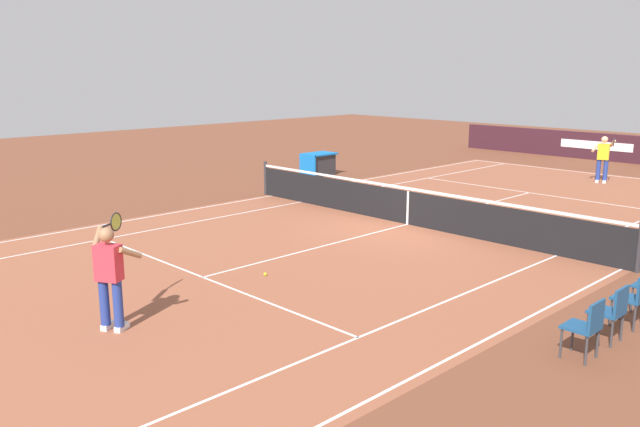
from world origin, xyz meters
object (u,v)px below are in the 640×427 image
Objects in this scene: tennis_player_far at (603,157)px; spectator_chair_4 at (612,309)px; tennis_player_near at (110,273)px; tennis_ball at (265,274)px; equipment_cart_tarped at (318,164)px; spectator_chair_5 at (587,325)px; spectator_chair_3 at (634,296)px; tennis_net at (408,206)px.

tennis_player_far is 1.93× the size of spectator_chair_4.
tennis_player_near is 1.00× the size of tennis_player_far.
tennis_player_far is 25.71× the size of tennis_ball.
equipment_cart_tarped is at bearing -138.94° from tennis_ball.
spectator_chair_5 is (0.85, 0.00, 0.00)m from spectator_chair_4.
tennis_player_near is 18.98m from tennis_player_far.
spectator_chair_3 and spectator_chair_4 have the same top height.
tennis_player_far reaches higher than tennis_ball.
equipment_cart_tarped is (-8.66, -14.26, -0.08)m from spectator_chair_5.
tennis_net is 9.36× the size of equipment_cart_tarped.
spectator_chair_4 is 16.26m from equipment_cart_tarped.
tennis_player_far is 1.93× the size of spectator_chair_3.
tennis_net is at bearing -172.13° from tennis_player_near.
tennis_net is at bearing -4.53° from tennis_player_far.
tennis_ball is at bearing -82.83° from spectator_chair_5.
spectator_chair_4 is at bearing 104.87° from tennis_ball.
tennis_player_near and tennis_player_far have the same top height.
tennis_net is 8.42m from equipment_cart_tarped.
tennis_player_far is 1.36× the size of equipment_cart_tarped.
tennis_player_far is at bearing -178.69° from tennis_player_near.
tennis_ball is at bearing -75.13° from spectator_chair_4.
tennis_player_far reaches higher than spectator_chair_4.
tennis_ball is 0.08× the size of spectator_chair_5.
spectator_chair_3 and spectator_chair_5 have the same top height.
tennis_net reaches higher than equipment_cart_tarped.
spectator_chair_3 is 1.00× the size of spectator_chair_5.
spectator_chair_4 is at bearing 60.56° from tennis_net.
tennis_player_far is at bearing 126.65° from equipment_cart_tarped.
spectator_chair_3 reaches higher than equipment_cart_tarped.
tennis_player_near is at bearing 7.87° from tennis_net.
spectator_chair_5 is 16.68m from equipment_cart_tarped.
tennis_player_near is at bearing 1.31° from tennis_player_far.
tennis_player_near reaches higher than tennis_ball.
tennis_player_near reaches higher than tennis_net.
spectator_chair_4 is 0.70× the size of equipment_cart_tarped.
equipment_cart_tarped is at bearing -146.03° from tennis_player_near.
spectator_chair_3 is (3.01, 6.83, 0.03)m from tennis_net.
equipment_cart_tarped is (-6.96, -14.26, -0.08)m from spectator_chair_3.
tennis_ball is 0.08× the size of spectator_chair_3.
equipment_cart_tarped is (-9.42, -8.20, 0.40)m from tennis_ball.
tennis_player_far is 10.27m from equipment_cart_tarped.
tennis_player_near is at bearing -48.01° from spectator_chair_4.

